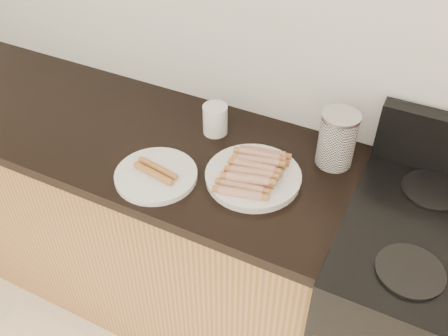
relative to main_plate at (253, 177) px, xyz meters
The scene contains 11 objects.
wall_back 0.53m from the main_plate, 105.65° to the left, with size 4.00×0.04×2.60m, color silver.
cabinet_base 0.93m from the main_plate, behind, with size 2.20×0.59×0.86m, color #B3704B.
counter_slab 0.80m from the main_plate, behind, with size 2.20×0.62×0.04m, color black.
burner_near_left 0.54m from the main_plate, 16.68° to the right, with size 0.18×0.18×0.01m, color black.
burner_far_left 0.55m from the main_plate, 19.86° to the left, with size 0.18×0.18×0.01m, color black.
main_plate is the anchor object (origin of this frame).
side_plate 0.31m from the main_plate, 155.44° to the right, with size 0.26×0.26×0.02m, color white.
hotdog_pile 0.03m from the main_plate, 82.87° to the left, with size 0.13×0.26×0.05m.
plain_sausages 0.31m from the main_plate, 155.44° to the right, with size 0.14×0.07×0.02m.
canister 0.29m from the main_plate, 44.79° to the left, with size 0.12×0.12×0.19m.
mug 0.28m from the main_plate, 142.48° to the left, with size 0.09×0.09×0.11m, color white.
Camera 1 is at (0.53, 0.58, 1.97)m, focal length 40.00 mm.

